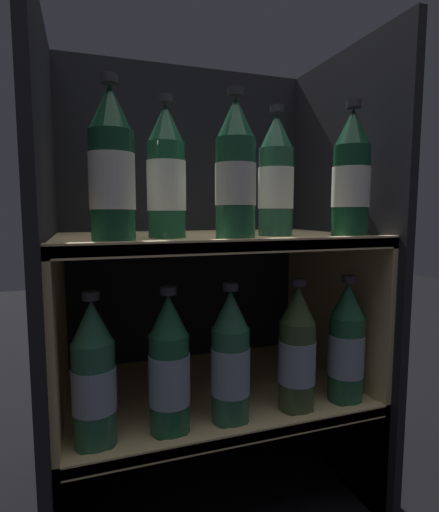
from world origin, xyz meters
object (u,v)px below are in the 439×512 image
(bottle_lower_front_0, at_px, (94,378))
(bottle_lower_front_1, at_px, (169,368))
(bottle_upper_back_0, at_px, (166,176))
(bottle_lower_front_2, at_px, (230,361))
(bottle_upper_front_2, at_px, (351,177))
(bottle_lower_front_3, at_px, (297,352))
(bottle_upper_front_0, at_px, (112,170))
(bottle_lower_front_4, at_px, (346,346))
(bottle_upper_front_1, at_px, (234,173))
(bottle_upper_back_1, at_px, (276,179))

(bottle_lower_front_0, relative_size, bottle_lower_front_1, 1.00)
(bottle_upper_back_0, relative_size, bottle_lower_front_2, 1.00)
(bottle_upper_front_2, relative_size, bottle_lower_front_3, 1.00)
(bottle_upper_front_0, relative_size, bottle_lower_front_4, 1.00)
(bottle_upper_back_0, xyz_separation_m, bottle_lower_front_2, (0.10, -0.08, -0.35))
(bottle_lower_front_3, bearing_deg, bottle_lower_front_1, -180.00)
(bottle_upper_front_2, bearing_deg, bottle_upper_front_1, 180.00)
(bottle_upper_front_0, bearing_deg, bottle_upper_back_0, 37.74)
(bottle_upper_front_1, xyz_separation_m, bottle_lower_front_3, (0.14, 0.00, -0.35))
(bottle_lower_front_0, xyz_separation_m, bottle_lower_front_4, (0.51, 0.00, -0.00))
(bottle_upper_front_2, relative_size, bottle_lower_front_0, 1.00)
(bottle_lower_front_3, bearing_deg, bottle_upper_front_2, -0.00)
(bottle_upper_back_0, bearing_deg, bottle_lower_front_2, -39.16)
(bottle_upper_front_0, distance_m, bottle_lower_front_3, 0.49)
(bottle_upper_front_1, xyz_separation_m, bottle_upper_back_1, (0.13, 0.08, -0.00))
(bottle_upper_front_1, xyz_separation_m, bottle_lower_front_4, (0.25, -0.00, -0.35))
(bottle_upper_front_0, xyz_separation_m, bottle_upper_front_1, (0.21, 0.00, 0.00))
(bottle_upper_front_0, xyz_separation_m, bottle_lower_front_3, (0.35, 0.00, -0.35))
(bottle_upper_back_0, xyz_separation_m, bottle_upper_back_1, (0.23, 0.00, 0.00))
(bottle_upper_back_0, bearing_deg, bottle_upper_front_0, -142.26)
(bottle_upper_front_0, distance_m, bottle_lower_front_0, 0.35)
(bottle_upper_front_0, distance_m, bottle_lower_front_1, 0.36)
(bottle_upper_front_0, bearing_deg, bottle_upper_back_1, 13.66)
(bottle_upper_back_1, distance_m, bottle_lower_front_1, 0.43)
(bottle_lower_front_2, bearing_deg, bottle_upper_front_0, 180.00)
(bottle_lower_front_4, bearing_deg, bottle_upper_front_2, 180.00)
(bottle_upper_front_2, distance_m, bottle_lower_front_4, 0.35)
(bottle_upper_front_2, height_order, bottle_lower_front_0, bottle_upper_front_2)
(bottle_upper_back_0, distance_m, bottle_lower_front_4, 0.51)
(bottle_upper_front_2, bearing_deg, bottle_upper_back_0, 167.06)
(bottle_upper_back_1, xyz_separation_m, bottle_lower_front_4, (0.13, -0.08, -0.35))
(bottle_lower_front_1, xyz_separation_m, bottle_lower_front_2, (0.12, 0.00, 0.00))
(bottle_lower_front_1, bearing_deg, bottle_upper_front_2, 0.00)
(bottle_lower_front_3, bearing_deg, bottle_lower_front_4, -0.00)
(bottle_upper_back_0, bearing_deg, bottle_upper_front_2, -12.94)
(bottle_lower_front_2, bearing_deg, bottle_upper_back_1, 32.10)
(bottle_upper_front_2, xyz_separation_m, bottle_lower_front_4, (0.00, 0.00, -0.35))
(bottle_lower_front_3, height_order, bottle_lower_front_4, same)
(bottle_upper_front_0, distance_m, bottle_lower_front_2, 0.40)
(bottle_lower_front_2, xyz_separation_m, bottle_lower_front_3, (0.14, 0.00, 0.00))
(bottle_lower_front_0, xyz_separation_m, bottle_lower_front_2, (0.25, 0.00, -0.00))
(bottle_lower_front_1, distance_m, bottle_lower_front_2, 0.12)
(bottle_upper_front_1, distance_m, bottle_lower_front_2, 0.35)
(bottle_upper_front_2, bearing_deg, bottle_lower_front_0, 180.00)
(bottle_upper_front_0, relative_size, bottle_upper_back_1, 1.00)
(bottle_upper_front_1, bearing_deg, bottle_upper_back_1, 33.18)
(bottle_lower_front_1, bearing_deg, bottle_lower_front_2, 0.00)
(bottle_upper_front_1, xyz_separation_m, bottle_upper_front_2, (0.25, -0.00, -0.00))
(bottle_lower_front_1, distance_m, bottle_lower_front_3, 0.26)
(bottle_lower_front_4, bearing_deg, bottle_upper_back_0, 167.15)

